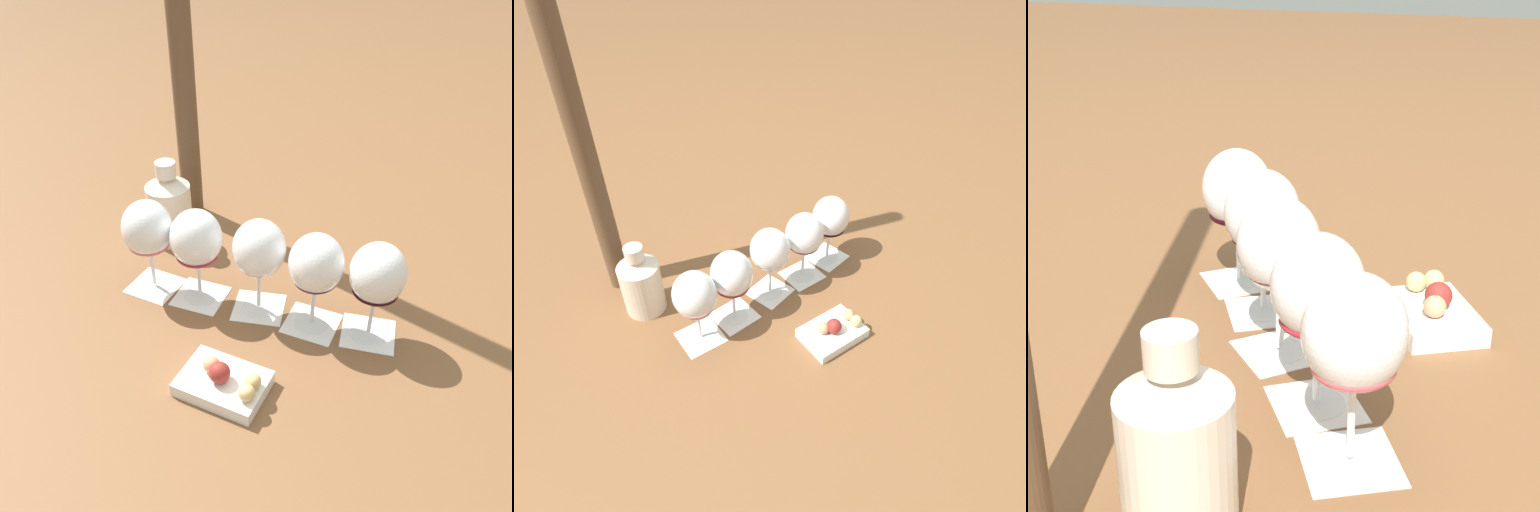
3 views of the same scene
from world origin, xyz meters
The scene contains 13 objects.
ground_plane centered at (0.00, 0.00, 0.00)m, with size 8.00×8.00×0.00m, color brown.
tasting_card_0 centered at (-0.18, -0.13, 0.00)m, with size 0.13×0.13×0.00m.
tasting_card_1 centered at (-0.10, -0.07, 0.00)m, with size 0.13×0.13×0.00m.
tasting_card_2 centered at (0.00, 0.01, 0.00)m, with size 0.13×0.13×0.00m.
tasting_card_3 centered at (0.09, 0.06, 0.00)m, with size 0.13×0.13×0.00m.
tasting_card_4 centered at (0.18, 0.13, 0.00)m, with size 0.13×0.13×0.00m.
wine_glass_0 centered at (-0.18, -0.13, 0.13)m, with size 0.10×0.10×0.20m.
wine_glass_1 centered at (-0.10, -0.07, 0.14)m, with size 0.10×0.10×0.20m.
wine_glass_2 centered at (0.00, 0.01, 0.13)m, with size 0.10×0.10×0.20m.
wine_glass_3 centered at (0.09, 0.06, 0.13)m, with size 0.10×0.10×0.20m.
wine_glass_4 centered at (0.18, 0.13, 0.14)m, with size 0.10×0.10×0.20m.
ceramic_vase centered at (-0.32, -0.02, 0.08)m, with size 0.10×0.10×0.19m.
snack_dish centered at (0.13, -0.16, 0.02)m, with size 0.17×0.16×0.06m.
Camera 3 is at (-0.79, -0.27, 0.48)m, focal length 55.00 mm.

